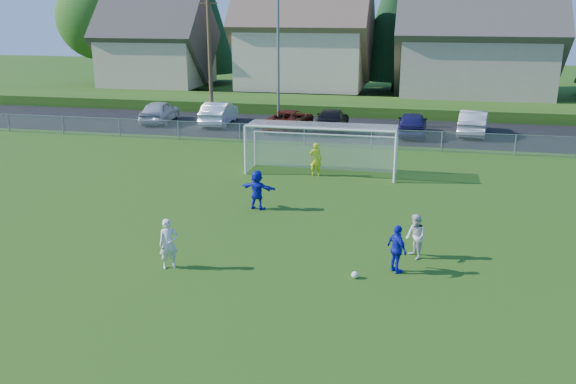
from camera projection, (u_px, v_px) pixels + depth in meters
name	position (u px, v px, depth m)	size (l,w,h in m)	color
ground	(223.00, 334.00, 15.60)	(160.00, 160.00, 0.00)	#193D0C
asphalt_lot	(348.00, 129.00, 41.31)	(60.00, 60.00, 0.00)	black
grass_embankment	(359.00, 106.00, 48.20)	(70.00, 6.00, 0.80)	#1E420F
soccer_ball	(355.00, 275.00, 18.74)	(0.22, 0.22, 0.22)	white
player_white_a	(169.00, 244.00, 19.30)	(0.59, 0.39, 1.63)	silver
player_white_b	(416.00, 237.00, 20.06)	(0.74, 0.57, 1.51)	silver
player_blue_a	(397.00, 249.00, 18.98)	(0.91, 0.38, 1.56)	#131DB3
player_blue_b	(257.00, 190.00, 24.95)	(1.52, 0.49, 1.64)	#131DB3
goalkeeper	(316.00, 159.00, 29.89)	(0.60, 0.39, 1.65)	#D9ED1B
car_a	(159.00, 111.00, 43.64)	(1.84, 4.58, 1.56)	#B3B5BB
car_b	(219.00, 113.00, 42.85)	(1.69, 4.85, 1.60)	white
car_c	(290.00, 120.00, 40.89)	(2.33, 5.04, 1.40)	#551409
car_d	(331.00, 120.00, 40.60)	(2.05, 5.04, 1.46)	black
car_e	(412.00, 124.00, 39.17)	(1.83, 4.55, 1.55)	#18154C
car_f	(473.00, 122.00, 39.49)	(1.68, 4.82, 1.59)	silver
soccer_goal	(322.00, 141.00, 30.13)	(7.42, 1.90, 2.50)	white
chainlink_fence	(337.00, 137.00, 35.98)	(52.06, 0.06, 1.20)	gray
streetlight	(279.00, 57.00, 39.38)	(1.38, 0.18, 9.00)	slate
utility_pole	(210.00, 50.00, 41.23)	(1.60, 0.26, 10.00)	#473321
houses_row	(393.00, 14.00, 52.75)	(53.90, 11.45, 13.27)	tan
tree_row	(386.00, 18.00, 58.93)	(65.98, 12.36, 13.80)	#382616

